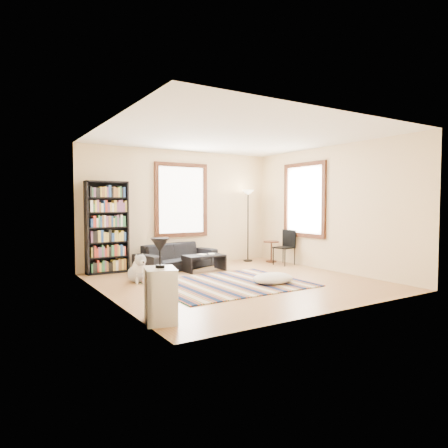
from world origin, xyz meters
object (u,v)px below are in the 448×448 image
sofa (177,256)px  coffee_table (204,263)px  floor_cushion (273,278)px  folding_chair (284,248)px  white_cabinet (160,295)px  dog (137,268)px  side_table (271,252)px  bookshelf (107,227)px  floor_lamp (248,226)px

sofa → coffee_table: bearing=-75.0°
floor_cushion → folding_chair: bearing=44.6°
white_cabinet → dog: size_ratio=1.27×
folding_chair → floor_cushion: bearing=-146.5°
side_table → folding_chair: 0.58m
floor_cushion → folding_chair: (1.69, 1.66, 0.33)m
bookshelf → dog: bookshelf is taller
coffee_table → side_table: 2.16m
coffee_table → white_cabinet: 3.89m
bookshelf → white_cabinet: (-0.44, -3.97, -0.65)m
sofa → floor_cushion: (0.79, -2.55, -0.19)m
folding_chair → bookshelf: bearing=152.8°
bookshelf → side_table: (4.06, -0.61, -0.73)m
side_table → dog: 3.94m
floor_cushion → folding_chair: size_ratio=0.97×
bookshelf → floor_cushion: (2.33, -2.82, -0.90)m
sofa → white_cabinet: 4.20m
floor_lamp → side_table: 0.90m
bookshelf → white_cabinet: bearing=-96.3°
coffee_table → folding_chair: bearing=-7.8°
floor_lamp → coffee_table: bearing=-157.6°
folding_chair → white_cabinet: bearing=-158.8°
sofa → bookshelf: bearing=153.2°
bookshelf → sofa: bearing=-9.9°
floor_cushion → sofa: bearing=107.1°
floor_cushion → coffee_table: bearing=101.9°
folding_chair → dog: folding_chair is taller
coffee_table → dog: dog is taller
white_cabinet → dog: white_cabinet is taller
bookshelf → side_table: bearing=-8.5°
sofa → coffee_table: (0.38, -0.61, -0.11)m
floor_lamp → white_cabinet: 5.60m
white_cabinet → dog: (0.63, 2.63, -0.07)m
floor_lamp → dog: size_ratio=3.38×
bookshelf → floor_cushion: 3.77m
bookshelf → floor_lamp: bookshelf is taller
white_cabinet → sofa: bearing=77.5°
bookshelf → white_cabinet: size_ratio=2.86×
floor_lamp → dog: floor_lamp is taller
floor_lamp → bookshelf: bearing=177.3°
folding_chair → white_cabinet: size_ratio=1.23×
floor_cushion → dog: size_ratio=1.51×
bookshelf → dog: bearing=-82.0°
sofa → floor_cushion: size_ratio=2.39×
white_cabinet → dog: bearing=92.2°
coffee_table → side_table: bearing=7.2°
coffee_table → floor_lamp: (1.71, 0.71, 0.75)m
white_cabinet → coffee_table: bearing=68.3°
bookshelf → coffee_table: size_ratio=2.22×
floor_lamp → dog: bearing=-161.2°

